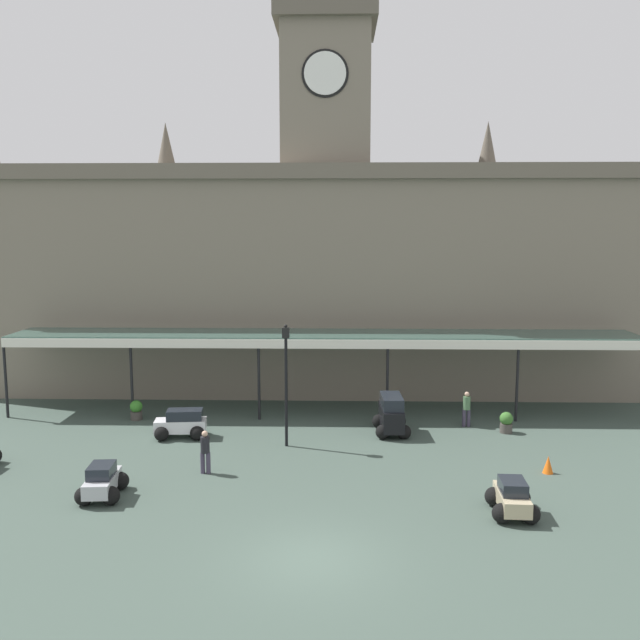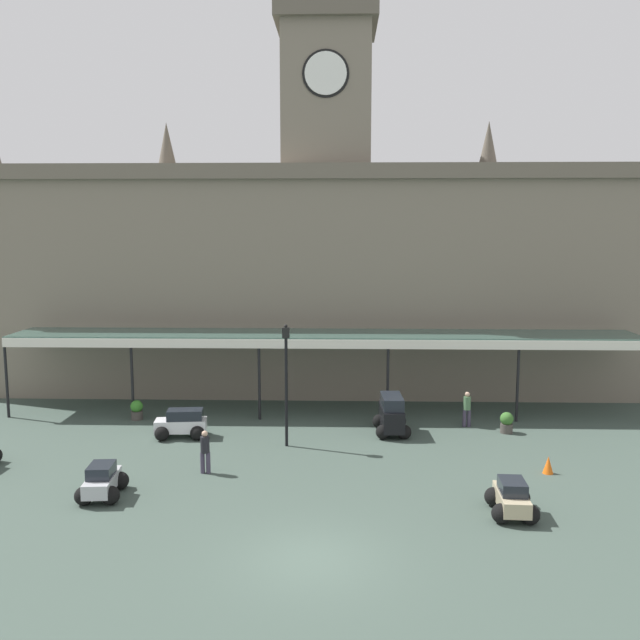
{
  "view_description": "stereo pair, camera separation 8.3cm",
  "coord_description": "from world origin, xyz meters",
  "px_view_note": "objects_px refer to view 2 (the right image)",
  "views": [
    {
      "loc": [
        0.68,
        -17.93,
        9.27
      ],
      "look_at": [
        0.0,
        8.42,
        5.68
      ],
      "focal_mm": 37.83,
      "sensor_mm": 36.0,
      "label": 1
    },
    {
      "loc": [
        0.77,
        -17.93,
        9.27
      ],
      "look_at": [
        0.0,
        8.42,
        5.68
      ],
      "focal_mm": 37.83,
      "sensor_mm": 36.0,
      "label": 2
    }
  ],
  "objects_px": {
    "pedestrian_beside_cars": "(467,408)",
    "victorian_lamppost": "(286,372)",
    "traffic_cone": "(548,465)",
    "planter_forecourt_centre": "(507,422)",
    "car_white_estate": "(182,425)",
    "car_silver_sedan": "(102,483)",
    "planter_by_canopy": "(137,410)",
    "car_black_van": "(392,416)",
    "pedestrian_crossing_forecourt": "(205,450)",
    "car_beige_sedan": "(512,500)"
  },
  "relations": [
    {
      "from": "car_black_van",
      "to": "car_beige_sedan",
      "type": "bearing_deg",
      "value": -69.63
    },
    {
      "from": "car_beige_sedan",
      "to": "car_black_van",
      "type": "distance_m",
      "value": 9.31
    },
    {
      "from": "car_silver_sedan",
      "to": "victorian_lamppost",
      "type": "bearing_deg",
      "value": 43.76
    },
    {
      "from": "pedestrian_beside_cars",
      "to": "pedestrian_crossing_forecourt",
      "type": "distance_m",
      "value": 12.82
    },
    {
      "from": "car_silver_sedan",
      "to": "planter_forecourt_centre",
      "type": "distance_m",
      "value": 17.71
    },
    {
      "from": "car_beige_sedan",
      "to": "car_black_van",
      "type": "bearing_deg",
      "value": 110.37
    },
    {
      "from": "car_black_van",
      "to": "traffic_cone",
      "type": "relative_size",
      "value": 3.62
    },
    {
      "from": "car_white_estate",
      "to": "traffic_cone",
      "type": "distance_m",
      "value": 15.53
    },
    {
      "from": "car_black_van",
      "to": "pedestrian_crossing_forecourt",
      "type": "height_order",
      "value": "car_black_van"
    },
    {
      "from": "car_white_estate",
      "to": "car_silver_sedan",
      "type": "bearing_deg",
      "value": -99.96
    },
    {
      "from": "pedestrian_beside_cars",
      "to": "planter_by_canopy",
      "type": "height_order",
      "value": "pedestrian_beside_cars"
    },
    {
      "from": "pedestrian_crossing_forecourt",
      "to": "victorian_lamppost",
      "type": "height_order",
      "value": "victorian_lamppost"
    },
    {
      "from": "planter_forecourt_centre",
      "to": "planter_by_canopy",
      "type": "distance_m",
      "value": 17.6
    },
    {
      "from": "car_beige_sedan",
      "to": "car_silver_sedan",
      "type": "height_order",
      "value": "same"
    },
    {
      "from": "car_black_van",
      "to": "pedestrian_crossing_forecourt",
      "type": "xyz_separation_m",
      "value": [
        -7.48,
        -5.26,
        0.1
      ]
    },
    {
      "from": "car_beige_sedan",
      "to": "pedestrian_crossing_forecourt",
      "type": "distance_m",
      "value": 11.27
    },
    {
      "from": "planter_by_canopy",
      "to": "pedestrian_beside_cars",
      "type": "bearing_deg",
      "value": -2.6
    },
    {
      "from": "planter_forecourt_centre",
      "to": "car_beige_sedan",
      "type": "bearing_deg",
      "value": -102.74
    },
    {
      "from": "planter_by_canopy",
      "to": "pedestrian_crossing_forecourt",
      "type": "bearing_deg",
      "value": -56.18
    },
    {
      "from": "car_beige_sedan",
      "to": "car_black_van",
      "type": "xyz_separation_m",
      "value": [
        -3.24,
        8.72,
        0.3
      ]
    },
    {
      "from": "planter_by_canopy",
      "to": "planter_forecourt_centre",
      "type": "bearing_deg",
      "value": -5.39
    },
    {
      "from": "planter_forecourt_centre",
      "to": "planter_by_canopy",
      "type": "relative_size",
      "value": 1.0
    },
    {
      "from": "car_black_van",
      "to": "traffic_cone",
      "type": "distance_m",
      "value": 7.45
    },
    {
      "from": "car_silver_sedan",
      "to": "planter_forecourt_centre",
      "type": "relative_size",
      "value": 2.2
    },
    {
      "from": "car_beige_sedan",
      "to": "planter_by_canopy",
      "type": "relative_size",
      "value": 2.18
    },
    {
      "from": "car_white_estate",
      "to": "traffic_cone",
      "type": "height_order",
      "value": "car_white_estate"
    },
    {
      "from": "car_silver_sedan",
      "to": "pedestrian_crossing_forecourt",
      "type": "bearing_deg",
      "value": 37.42
    },
    {
      "from": "pedestrian_beside_cars",
      "to": "car_black_van",
      "type": "bearing_deg",
      "value": -162.11
    },
    {
      "from": "traffic_cone",
      "to": "planter_forecourt_centre",
      "type": "xyz_separation_m",
      "value": [
        -0.33,
        5.14,
        0.15
      ]
    },
    {
      "from": "car_black_van",
      "to": "planter_by_canopy",
      "type": "relative_size",
      "value": 2.54
    },
    {
      "from": "victorian_lamppost",
      "to": "planter_forecourt_centre",
      "type": "relative_size",
      "value": 5.5
    },
    {
      "from": "planter_forecourt_centre",
      "to": "traffic_cone",
      "type": "bearing_deg",
      "value": -86.38
    },
    {
      "from": "pedestrian_crossing_forecourt",
      "to": "planter_by_canopy",
      "type": "relative_size",
      "value": 1.74
    },
    {
      "from": "car_beige_sedan",
      "to": "pedestrian_crossing_forecourt",
      "type": "height_order",
      "value": "pedestrian_crossing_forecourt"
    },
    {
      "from": "car_white_estate",
      "to": "victorian_lamppost",
      "type": "height_order",
      "value": "victorian_lamppost"
    },
    {
      "from": "car_beige_sedan",
      "to": "victorian_lamppost",
      "type": "height_order",
      "value": "victorian_lamppost"
    },
    {
      "from": "car_white_estate",
      "to": "pedestrian_crossing_forecourt",
      "type": "relative_size",
      "value": 1.4
    },
    {
      "from": "car_beige_sedan",
      "to": "traffic_cone",
      "type": "distance_m",
      "value": 4.48
    },
    {
      "from": "pedestrian_beside_cars",
      "to": "victorian_lamppost",
      "type": "bearing_deg",
      "value": -159.42
    },
    {
      "from": "car_black_van",
      "to": "traffic_cone",
      "type": "bearing_deg",
      "value": -41.28
    },
    {
      "from": "planter_by_canopy",
      "to": "car_black_van",
      "type": "bearing_deg",
      "value": -8.77
    },
    {
      "from": "pedestrian_beside_cars",
      "to": "traffic_cone",
      "type": "relative_size",
      "value": 2.48
    },
    {
      "from": "pedestrian_beside_cars",
      "to": "traffic_cone",
      "type": "bearing_deg",
      "value": -72.09
    },
    {
      "from": "pedestrian_crossing_forecourt",
      "to": "car_white_estate",
      "type": "bearing_deg",
      "value": 113.71
    },
    {
      "from": "pedestrian_beside_cars",
      "to": "car_white_estate",
      "type": "bearing_deg",
      "value": -171.17
    },
    {
      "from": "traffic_cone",
      "to": "planter_by_canopy",
      "type": "relative_size",
      "value": 0.7
    },
    {
      "from": "planter_by_canopy",
      "to": "victorian_lamppost",
      "type": "bearing_deg",
      "value": -26.6
    },
    {
      "from": "pedestrian_crossing_forecourt",
      "to": "planter_forecourt_centre",
      "type": "relative_size",
      "value": 1.74
    },
    {
      "from": "car_white_estate",
      "to": "car_silver_sedan",
      "type": "xyz_separation_m",
      "value": [
        -1.19,
        -6.79,
        -0.06
      ]
    },
    {
      "from": "victorian_lamppost",
      "to": "planter_forecourt_centre",
      "type": "height_order",
      "value": "victorian_lamppost"
    }
  ]
}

